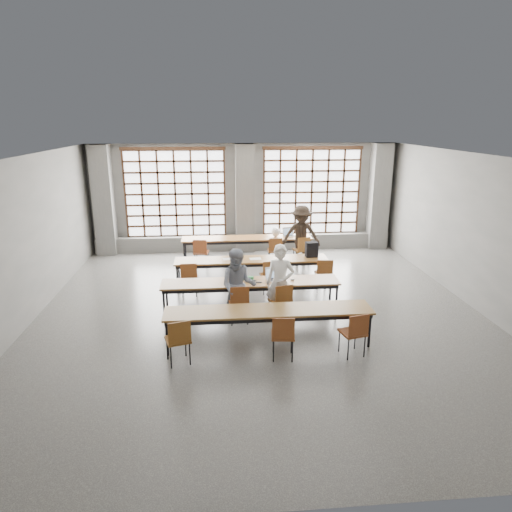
{
  "coord_description": "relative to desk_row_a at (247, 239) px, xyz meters",
  "views": [
    {
      "loc": [
        -0.94,
        -9.54,
        4.23
      ],
      "look_at": [
        -0.06,
        0.4,
        1.24
      ],
      "focal_mm": 32.0,
      "sensor_mm": 36.0,
      "label": 1
    }
  ],
  "objects": [
    {
      "name": "student_back",
      "position": [
        1.6,
        -0.5,
        0.23
      ],
      "size": [
        1.23,
        0.8,
        1.79
      ],
      "primitive_type": "imported",
      "rotation": [
        0.0,
        0.0,
        -0.12
      ],
      "color": "black",
      "rests_on": "floor"
    },
    {
      "name": "red_pouch",
      "position": [
        -1.67,
        -6.15,
        -0.16
      ],
      "size": [
        0.21,
        0.12,
        0.06
      ],
      "primitive_type": "cube",
      "rotation": [
        0.0,
        0.0,
        0.22
      ],
      "color": "maroon",
      "rests_on": "chair_near_left"
    },
    {
      "name": "wall_right",
      "position": [
        5.01,
        -4.09,
        1.09
      ],
      "size": [
        0.0,
        11.0,
        11.0
      ],
      "primitive_type": "plane",
      "rotation": [
        1.57,
        0.0,
        -1.57
      ],
      "color": "#5E5E5C",
      "rests_on": "floor"
    },
    {
      "name": "chair_near_mid",
      "position": [
        0.22,
        -6.23,
        -0.13
      ],
      "size": [
        0.46,
        0.47,
        0.88
      ],
      "color": "brown",
      "rests_on": "floor"
    },
    {
      "name": "mouse",
      "position": [
        0.76,
        -4.0,
        0.08
      ],
      "size": [
        0.1,
        0.07,
        0.04
      ],
      "primitive_type": "ellipsoid",
      "rotation": [
        0.0,
        0.0,
        -0.07
      ],
      "color": "silver",
      "rests_on": "desk_row_c"
    },
    {
      "name": "paper_sheet_c",
      "position": [
        0.06,
        -2.26,
        0.07
      ],
      "size": [
        0.31,
        0.23,
        0.0
      ],
      "primitive_type": "cube",
      "rotation": [
        0.0,
        0.0,
        0.07
      ],
      "color": "white",
      "rests_on": "desk_row_b"
    },
    {
      "name": "chair_front_right",
      "position": [
        0.43,
        -4.6,
        -0.13
      ],
      "size": [
        0.52,
        0.52,
        0.88
      ],
      "color": "brown",
      "rests_on": "floor"
    },
    {
      "name": "window_left",
      "position": [
        -2.24,
        1.33,
        1.24
      ],
      "size": [
        3.32,
        0.12,
        3.0
      ],
      "color": "white",
      "rests_on": "wall_back"
    },
    {
      "name": "chair_mid_centre",
      "position": [
        0.37,
        -2.89,
        -0.13
      ],
      "size": [
        0.46,
        0.47,
        0.88
      ],
      "color": "brown",
      "rests_on": "floor"
    },
    {
      "name": "laptop_front",
      "position": [
        0.35,
        -3.87,
        0.13
      ],
      "size": [
        0.39,
        0.34,
        0.26
      ],
      "color": "#B7B7BC",
      "rests_on": "desk_row_c"
    },
    {
      "name": "wall_front",
      "position": [
        0.01,
        -9.59,
        1.09
      ],
      "size": [
        10.0,
        0.0,
        10.0
      ],
      "primitive_type": "plane",
      "rotation": [
        -1.57,
        0.0,
        0.0
      ],
      "color": "#5E5E5C",
      "rests_on": "floor"
    },
    {
      "name": "wall_left",
      "position": [
        -4.99,
        -4.09,
        1.09
      ],
      "size": [
        0.0,
        11.0,
        11.0
      ],
      "primitive_type": "plane",
      "rotation": [
        1.57,
        0.0,
        1.57
      ],
      "color": "#5E5E5C",
      "rests_on": "floor"
    },
    {
      "name": "chair_near_left",
      "position": [
        -1.65,
        -6.22,
        -0.13
      ],
      "size": [
        0.52,
        0.52,
        0.88
      ],
      "color": "brown",
      "rests_on": "floor"
    },
    {
      "name": "wall_back",
      "position": [
        0.01,
        1.41,
        1.09
      ],
      "size": [
        10.0,
        0.0,
        10.0
      ],
      "primitive_type": "plane",
      "rotation": [
        1.57,
        0.0,
        0.0
      ],
      "color": "#5E5E5C",
      "rests_on": "floor"
    },
    {
      "name": "phone",
      "position": [
        -0.01,
        -4.08,
        0.07
      ],
      "size": [
        0.14,
        0.09,
        0.01
      ],
      "primitive_type": "cube",
      "rotation": [
        0.0,
        0.0,
        -0.26
      ],
      "color": "black",
      "rests_on": "desk_row_c"
    },
    {
      "name": "desk_row_b",
      "position": [
        -0.04,
        -2.26,
        0.0
      ],
      "size": [
        4.0,
        0.7,
        0.73
      ],
      "color": "brown",
      "rests_on": "floor"
    },
    {
      "name": "floor",
      "position": [
        0.01,
        -4.09,
        -0.66
      ],
      "size": [
        11.0,
        11.0,
        0.0
      ],
      "primitive_type": "plane",
      "color": "#4C4C49",
      "rests_on": "ground"
    },
    {
      "name": "column_mid",
      "position": [
        0.01,
        1.13,
        1.09
      ],
      "size": [
        0.6,
        0.55,
        3.5
      ],
      "primitive_type": "cube",
      "color": "#595956",
      "rests_on": "floor"
    },
    {
      "name": "desk_row_c",
      "position": [
        -0.19,
        -3.98,
        0.0
      ],
      "size": [
        4.0,
        0.7,
        0.73
      ],
      "color": "brown",
      "rests_on": "floor"
    },
    {
      "name": "desk_row_d",
      "position": [
        0.03,
        -5.6,
        0.0
      ],
      "size": [
        4.0,
        0.7,
        0.73
      ],
      "color": "brown",
      "rests_on": "floor"
    },
    {
      "name": "backpack",
      "position": [
        1.56,
        -2.21,
        0.27
      ],
      "size": [
        0.33,
        0.22,
        0.4
      ],
      "primitive_type": "cube",
      "rotation": [
        0.0,
        0.0,
        0.05
      ],
      "color": "black",
      "rests_on": "desk_row_b"
    },
    {
      "name": "chair_back_mid",
      "position": [
        0.8,
        -0.63,
        -0.13
      ],
      "size": [
        0.43,
        0.44,
        0.88
      ],
      "color": "brown",
      "rests_on": "floor"
    },
    {
      "name": "sill_ledge",
      "position": [
        0.01,
        1.21,
        -0.41
      ],
      "size": [
        9.8,
        0.35,
        0.5
      ],
      "primitive_type": "cube",
      "color": "#595956",
      "rests_on": "floor"
    },
    {
      "name": "chair_back_right",
      "position": [
        1.62,
        -0.63,
        -0.13
      ],
      "size": [
        0.51,
        0.51,
        0.88
      ],
      "color": "brown",
      "rests_on": "floor"
    },
    {
      "name": "student_female",
      "position": [
        -0.49,
        -4.48,
        0.15
      ],
      "size": [
        0.87,
        0.72,
        1.63
      ],
      "primitive_type": "imported",
      "rotation": [
        0.0,
        0.0,
        -0.13
      ],
      "color": "#172546",
      "rests_on": "floor"
    },
    {
      "name": "green_box",
      "position": [
        -0.24,
        -3.9,
        0.11
      ],
      "size": [
        0.27,
        0.17,
        0.09
      ],
      "primitive_type": "cube",
      "rotation": [
        0.0,
        0.0,
        -0.34
      ],
      "color": "#2C8740",
      "rests_on": "desk_row_c"
    },
    {
      "name": "chair_back_left",
      "position": [
        -1.41,
        -0.63,
        -0.13
      ],
      "size": [
        0.48,
        0.48,
        0.88
      ],
      "color": "brown",
      "rests_on": "floor"
    },
    {
      "name": "chair_near_right",
      "position": [
        1.55,
        -6.22,
        -0.13
      ],
      "size": [
        0.51,
        0.51,
        0.88
      ],
      "color": "brown",
      "rests_on": "floor"
    },
    {
      "name": "chair_mid_right",
      "position": [
        1.76,
        -2.89,
        -0.13
      ],
      "size": [
        0.45,
        0.46,
        0.88
      ],
      "color": "maroon",
      "rests_on": "floor"
    },
    {
      "name": "window_right",
      "position": [
        2.26,
        1.33,
        1.24
      ],
      "size": [
        3.32,
        0.12,
        3.0
      ],
      "color": "white",
      "rests_on": "wall_back"
    },
    {
      "name": "column_right",
      "position": [
        4.51,
        1.13,
        1.09
      ],
      "size": [
        0.6,
        0.55,
        3.5
      ],
      "primitive_type": "cube",
      "color": "#595956",
      "rests_on": "floor"
    },
    {
      "name": "column_left",
      "position": [
        -4.49,
        1.13,
        1.09
      ],
      "size": [
        0.6,
        0.55,
        3.5
      ],
      "primitive_type": "cube",
      "color": "#595956",
      "rests_on": "floor"
    },
    {
      "name": "laptop_back",
      "position": [
        1.33,
        0.11,
        0.13
      ],
      "size": [
        0.43,
        0.4,
        0.26
      ],
      "color": "#B4B4B9",
      "rests_on": "desk_row_a"
    },
    {
      "name": "desk_row_a",
      "position": [
        0.0,
        0.0,
        0.0
      ],
      "size": [
        4.0,
        0.7,
        0.73
      ],
      "color": "brown",
      "rests_on": "floor"
    },
    {
      "name": "chair_mid_left",
      "position": [
        -1.64,
        -2.89,
        -0.13
      ],
      "size": [
        0.43,
        0.43,
        0.88
      ],
      "color": "brown",
      "rests_on": "floor"
    },
    {
      "name": "plastic_bag",
      "position": [
        0.9,
        0.05,
        0.21
      ],
      "size": [
        0.3,
        0.26,
        0.29
      ],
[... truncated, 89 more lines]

